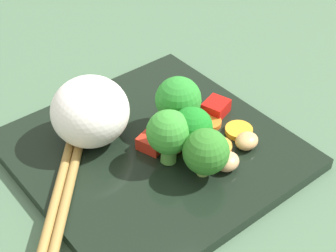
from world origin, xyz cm
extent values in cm
cube|color=#456448|center=(0.00, 0.00, -1.00)|extent=(110.00, 110.00, 2.00)
cube|color=black|center=(0.00, 0.00, 0.62)|extent=(25.41, 25.41, 1.24)
ellipsoid|color=white|center=(3.87, -4.94, 4.69)|extent=(10.70, 10.66, 6.90)
cylinder|color=#5FA140|center=(-2.50, 3.23, 2.16)|extent=(2.65, 2.52, 2.05)
sphere|color=#197A20|center=(-2.29, 3.19, 4.60)|extent=(3.99, 3.99, 3.99)
cylinder|color=#519A3C|center=(0.47, 2.54, 2.43)|extent=(2.22, 2.03, 2.56)
sphere|color=green|center=(0.44, 2.50, 4.79)|extent=(4.28, 4.28, 4.28)
cylinder|color=#519F44|center=(-4.07, -0.63, 2.12)|extent=(2.07, 2.03, 1.83)
sphere|color=#29852B|center=(-3.91, -0.74, 4.88)|extent=(4.71, 4.71, 4.71)
cylinder|color=#82B751|center=(-1.27, 5.95, 2.00)|extent=(1.53, 1.48, 1.59)
sphere|color=#307927|center=(-1.34, 6.19, 4.15)|extent=(4.35, 4.35, 4.35)
cylinder|color=orange|center=(-5.49, -2.95, 1.63)|extent=(3.13, 3.13, 0.79)
cylinder|color=orange|center=(-8.22, 3.92, 1.51)|extent=(3.00, 3.00, 0.55)
cylinder|color=#F79B37|center=(-4.35, 2.17, 1.57)|extent=(2.66, 2.66, 0.67)
cylinder|color=orange|center=(-1.45, 1.18, 1.50)|extent=(2.49, 2.49, 0.53)
cylinder|color=orange|center=(-6.75, 0.97, 1.51)|extent=(3.50, 3.50, 0.54)
cylinder|color=orange|center=(-4.83, 4.37, 1.50)|extent=(3.99, 3.99, 0.52)
cube|color=red|center=(0.13, -0.40, 1.92)|extent=(3.17, 3.12, 1.37)
cube|color=red|center=(-8.68, 0.31, 1.97)|extent=(3.19, 2.99, 1.47)
ellipsoid|color=tan|center=(-3.62, 6.86, 2.02)|extent=(3.01, 2.78, 1.57)
ellipsoid|color=tan|center=(-7.23, 5.92, 1.99)|extent=(2.80, 2.49, 1.51)
cylinder|color=olive|center=(7.71, -3.68, 1.68)|extent=(17.01, 19.31, 0.89)
cylinder|color=olive|center=(7.02, -3.08, 1.68)|extent=(17.01, 19.31, 0.89)
camera|label=1|loc=(23.56, 30.93, 35.93)|focal=55.51mm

